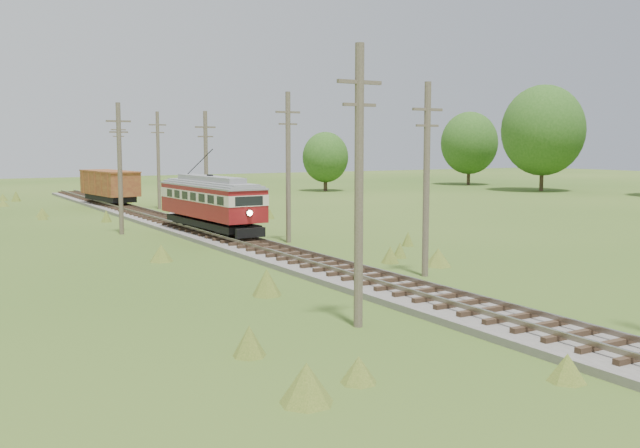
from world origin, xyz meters
TOP-DOWN VIEW (x-y plane):
  - railbed_main at (0.00, 34.00)m, footprint 3.60×96.00m
  - streetcar at (0.00, 35.55)m, footprint 3.00×11.18m
  - gondola at (0.00, 61.43)m, footprint 3.76×9.03m
  - gravel_pile at (2.78, 48.55)m, footprint 3.11×3.30m
  - utility_pole_r_2 at (3.30, 18.00)m, footprint 1.60×0.30m
  - utility_pole_r_3 at (3.20, 31.00)m, footprint 1.60×0.30m
  - utility_pole_r_4 at (3.00, 44.00)m, footprint 1.60×0.30m
  - utility_pole_r_5 at (3.40, 57.00)m, footprint 1.60×0.30m
  - utility_pole_r_6 at (3.20, 70.00)m, footprint 1.60×0.30m
  - utility_pole_l_a at (-4.20, 12.00)m, footprint 1.60×0.30m
  - utility_pole_l_b at (-4.50, 40.00)m, footprint 1.60×0.30m
  - tree_right_4 at (54.00, 58.00)m, footprint 10.50×10.50m
  - tree_right_5 at (56.00, 74.00)m, footprint 8.40×8.40m
  - tree_mid_b at (30.00, 72.00)m, footprint 5.88×5.88m

SIDE VIEW (x-z plane):
  - railbed_main at x=0.00m, z-range -0.09..0.48m
  - gravel_pile at x=2.78m, z-range -0.04..1.10m
  - gondola at x=0.00m, z-range 0.68..3.60m
  - streetcar at x=0.00m, z-range -0.12..4.95m
  - utility_pole_r_4 at x=3.00m, z-range 0.12..8.52m
  - tree_mid_b at x=30.00m, z-range 0.54..8.12m
  - utility_pole_r_2 at x=3.30m, z-range 0.12..8.72m
  - utility_pole_l_b at x=-4.50m, z-range 0.12..8.72m
  - utility_pole_r_6 at x=3.20m, z-range 0.12..8.82m
  - utility_pole_r_5 at x=3.40m, z-range 0.13..9.03m
  - utility_pole_r_3 at x=3.20m, z-range 0.13..9.13m
  - utility_pole_l_a at x=-4.20m, z-range 0.13..9.13m
  - tree_right_5 at x=56.00m, z-range 0.78..11.60m
  - tree_right_4 at x=54.00m, z-range 0.98..14.51m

